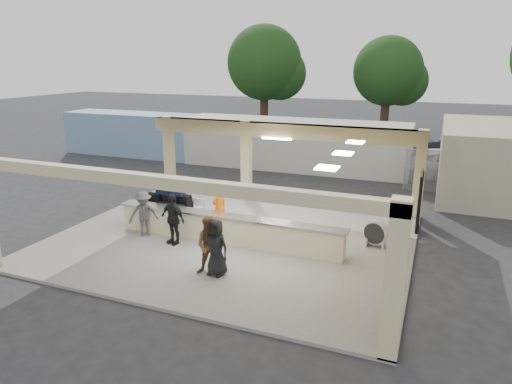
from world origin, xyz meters
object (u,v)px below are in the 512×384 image
at_px(container_white, 294,144).
at_px(passenger_d, 216,247).
at_px(baggage_counter, 227,229).
at_px(passenger_c, 144,214).
at_px(car_white_a, 447,164).
at_px(container_blue, 141,134).
at_px(luggage_cart, 168,204).
at_px(passenger_b, 173,219).
at_px(drum_fan, 376,233).
at_px(passenger_a, 210,246).
at_px(car_dark, 457,154).
at_px(baggage_handler, 219,208).

bearing_deg(container_white, passenger_d, -82.18).
relative_size(baggage_counter, passenger_c, 5.06).
height_order(car_white_a, container_blue, container_blue).
relative_size(baggage_counter, passenger_d, 4.88).
height_order(luggage_cart, passenger_b, passenger_b).
bearing_deg(container_blue, car_white_a, 1.94).
bearing_deg(drum_fan, passenger_a, -119.95).
relative_size(drum_fan, passenger_c, 0.55).
xyz_separation_m(baggage_counter, container_blue, (-11.81, 11.84, 0.78)).
distance_m(car_dark, container_white, 9.66).
relative_size(luggage_cart, container_white, 0.19).
bearing_deg(car_white_a, passenger_d, 137.86).
bearing_deg(car_dark, container_white, 125.67).
bearing_deg(container_white, container_blue, 179.36).
bearing_deg(baggage_handler, car_white_a, 165.40).
relative_size(baggage_counter, car_white_a, 1.53).
bearing_deg(baggage_handler, drum_fan, 115.57).
xyz_separation_m(baggage_counter, baggage_handler, (-0.66, 0.80, 0.43)).
bearing_deg(container_white, passenger_b, -91.98).
bearing_deg(baggage_handler, passenger_b, -14.80).
xyz_separation_m(passenger_c, passenger_d, (3.71, -1.79, 0.03)).
distance_m(baggage_counter, luggage_cart, 3.11).
bearing_deg(car_white_a, drum_fan, 149.21).
relative_size(luggage_cart, baggage_handler, 1.33).
relative_size(drum_fan, passenger_d, 0.53).
bearing_deg(car_white_a, container_blue, 72.72).
bearing_deg(car_white_a, luggage_cart, 120.04).
xyz_separation_m(passenger_d, car_dark, (6.71, 18.05, -0.15)).
distance_m(baggage_handler, passenger_b, 1.82).
bearing_deg(passenger_c, passenger_d, -65.71).
distance_m(baggage_counter, baggage_handler, 1.12).
height_order(passenger_a, container_blue, container_blue).
bearing_deg(passenger_d, baggage_handler, 122.82).
distance_m(baggage_counter, container_white, 11.94).
height_order(baggage_handler, container_blue, container_blue).
height_order(passenger_a, car_dark, passenger_a).
bearing_deg(passenger_c, container_white, 42.53).
height_order(drum_fan, car_white_a, car_white_a).
height_order(passenger_c, container_blue, container_blue).
bearing_deg(passenger_d, container_white, 106.73).
distance_m(luggage_cart, baggage_handler, 2.29).
bearing_deg(car_dark, container_blue, 113.15).
height_order(baggage_counter, passenger_a, passenger_a).
relative_size(car_white_a, car_dark, 1.14).
xyz_separation_m(luggage_cart, passenger_c, (-0.03, -1.52, 0.08)).
bearing_deg(container_white, baggage_counter, -84.14).
relative_size(baggage_counter, baggage_handler, 4.46).
height_order(drum_fan, passenger_b, passenger_b).
relative_size(baggage_counter, container_blue, 0.78).
xyz_separation_m(baggage_counter, drum_fan, (4.73, 1.52, -0.01)).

